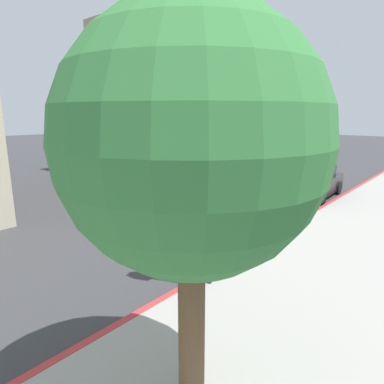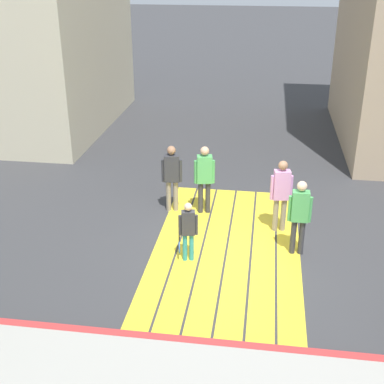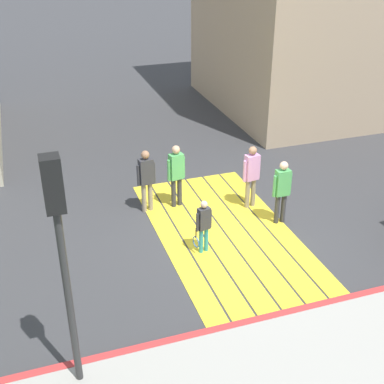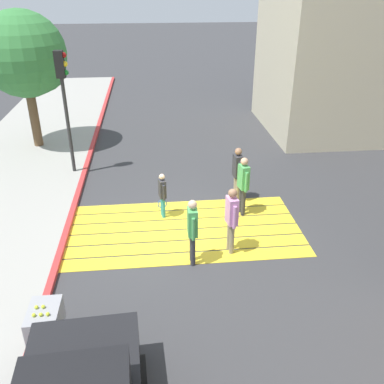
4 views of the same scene
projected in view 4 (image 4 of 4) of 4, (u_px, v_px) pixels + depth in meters
name	position (u px, v px, depth m)	size (l,w,h in m)	color
ground_plane	(185.00, 229.00, 11.71)	(120.00, 120.00, 0.00)	#38383A
crosswalk_stripes	(185.00, 229.00, 11.71)	(6.40, 3.25, 0.01)	yellow
curb_painted	(66.00, 234.00, 11.39)	(0.16, 40.00, 0.13)	#BC3333
traffic_light_corner	(64.00, 89.00, 13.65)	(0.39, 0.28, 4.24)	#2D2D2D
street_tree	(26.00, 57.00, 15.65)	(3.20, 3.20, 5.32)	brown
tennis_ball_cart	(45.00, 321.00, 7.64)	(0.56, 0.80, 1.02)	#99999E
pedestrian_adult_lead	(232.00, 216.00, 10.31)	(0.28, 0.52, 1.79)	gray
pedestrian_adult_trailing	(243.00, 182.00, 12.04)	(0.29, 0.51, 1.79)	#333338
pedestrian_adult_side	(237.00, 171.00, 12.78)	(0.27, 0.51, 1.76)	gray
pedestrian_teen_behind	(192.00, 228.00, 9.89)	(0.22, 0.51, 1.74)	#333338
pedestrian_child_with_racket	(162.00, 193.00, 12.01)	(0.28, 0.44, 1.37)	teal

